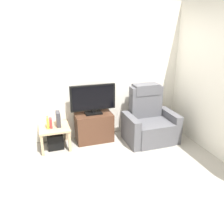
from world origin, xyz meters
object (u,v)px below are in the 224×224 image
tv_stand (94,127)px  side_table (54,130)px  television (93,99)px  subwoofer_box (55,140)px  recliner_armchair (149,122)px  book_leftmost (48,123)px  book_middle (51,123)px  game_console (58,119)px

tv_stand → side_table: tv_stand is taller
television → subwoofer_box: 1.05m
recliner_armchair → book_leftmost: bearing=176.0°
television → book_middle: size_ratio=4.91×
tv_stand → book_middle: (-0.81, -0.08, 0.23)m
television → game_console: (-0.67, -0.07, -0.30)m
recliner_armchair → game_console: recliner_armchair is taller
television → book_leftmost: size_ratio=4.14×
television → side_table: television is taller
recliner_armchair → book_leftmost: (-1.91, 0.21, 0.15)m
book_middle → book_leftmost: bearing=180.0°
television → subwoofer_box: bearing=-174.3°
side_table → book_leftmost: size_ratio=2.60×
recliner_armchair → subwoofer_box: size_ratio=3.78×
tv_stand → subwoofer_box: bearing=-175.7°
television → recliner_armchair: (1.05, -0.31, -0.48)m
tv_stand → television: (0.00, 0.02, 0.58)m
tv_stand → subwoofer_box: (-0.76, -0.06, -0.14)m
tv_stand → recliner_armchair: (1.05, -0.29, 0.09)m
recliner_armchair → book_middle: recliner_armchair is taller
book_middle → tv_stand: bearing=5.4°
television → game_console: bearing=-174.4°
side_table → game_console: game_console is taller
book_leftmost → game_console: 0.19m
side_table → book_leftmost: 0.20m
recliner_armchair → book_middle: size_ratio=6.16×
recliner_armchair → book_middle: (-1.86, 0.21, 0.14)m
subwoofer_box → book_middle: book_middle is taller
tv_stand → side_table: 0.77m
book_leftmost → tv_stand: bearing=5.1°
television → recliner_armchair: television is taller
book_leftmost → television: bearing=6.3°
television → subwoofer_box: size_ratio=3.01×
television → book_leftmost: (-0.86, -0.10, -0.33)m
television → book_middle: 0.89m
television → side_table: bearing=-174.3°
subwoofer_box → book_leftmost: bearing=-168.7°
subwoofer_box → book_middle: bearing=-157.4°
tv_stand → subwoofer_box: size_ratio=2.47×
subwoofer_box → book_leftmost: book_leftmost is taller
book_middle → recliner_armchair: bearing=-6.5°
television → side_table: 0.92m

